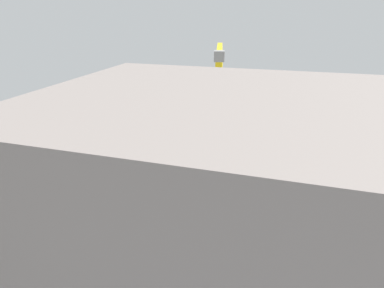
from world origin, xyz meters
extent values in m
plane|color=gray|center=(0.00, 0.00, 0.00)|extent=(186.44, 186.44, 0.00)
cube|color=#665E54|center=(0.00, -20.03, 0.00)|extent=(117.25, 22.52, 0.01)
cube|color=#424244|center=(0.00, 3.90, 0.00)|extent=(116.87, 16.82, 0.01)
cube|color=#9E9EA8|center=(0.00, -24.11, 0.18)|extent=(116.27, 7.96, 0.12)
cube|color=#9E9EA8|center=(0.00, -22.67, 0.18)|extent=(116.27, 7.96, 0.12)
cube|color=#9E9EA8|center=(0.00, -17.40, 0.18)|extent=(116.27, 7.96, 0.12)
cube|color=#9E9EA8|center=(0.00, -15.96, 0.18)|extent=(116.27, 7.96, 0.12)
cube|color=#C63D2D|center=(0.41, -12.49, 3.78)|extent=(62.30, 8.52, 0.31)
cylinder|color=slate|center=(-27.50, -14.38, 1.81)|extent=(0.30, 0.30, 3.63)
cylinder|color=slate|center=(-13.55, -13.44, 1.81)|extent=(0.30, 0.30, 3.63)
cylinder|color=slate|center=(0.41, -12.49, 1.81)|extent=(0.30, 0.30, 3.63)
cylinder|color=slate|center=(14.36, -11.55, 1.81)|extent=(0.30, 0.30, 3.63)
cylinder|color=slate|center=(28.31, -10.61, 1.81)|extent=(0.30, 0.30, 3.63)
cube|color=#B73328|center=(-0.80, -19.06, 3.76)|extent=(58.34, 8.10, 0.31)
cylinder|color=slate|center=(-26.93, -20.82, 1.80)|extent=(0.30, 0.30, 3.61)
cylinder|color=slate|center=(-9.51, -19.65, 1.80)|extent=(0.30, 0.30, 3.61)
cylinder|color=slate|center=(7.90, -18.47, 1.80)|extent=(0.30, 0.30, 3.61)
cylinder|color=slate|center=(25.32, -17.30, 1.80)|extent=(0.30, 0.30, 3.61)
cube|color=black|center=(-29.67, -23.39, 0.50)|extent=(16.12, 3.63, 1.00)
cylinder|color=black|center=(-28.10, -23.28, 2.42)|extent=(12.99, 3.70, 2.84)
cube|color=black|center=(-34.50, -23.71, 1.85)|extent=(3.36, 3.25, 3.69)
cylinder|color=black|center=(-23.19, -22.95, 4.54)|extent=(0.70, 0.70, 1.40)
cube|color=black|center=(-51.79, -23.39, 0.30)|extent=(15.04, 3.29, 0.60)
cube|color=maroon|center=(-51.79, -23.39, 2.45)|extent=(16.74, 3.98, 3.70)
cylinder|color=maroon|center=(-51.79, -23.39, 4.55)|extent=(16.07, 3.93, 2.87)
cube|color=black|center=(13.81, -16.68, 0.30)|extent=(16.28, 3.58, 0.60)
cube|color=#384C72|center=(13.81, -16.68, 2.33)|extent=(18.11, 4.33, 3.46)
cylinder|color=#273550|center=(13.81, -16.68, 4.31)|extent=(17.39, 4.28, 3.12)
cube|color=black|center=(-17.74, 6.90, 0.15)|extent=(4.11, 1.88, 0.30)
cube|color=maroon|center=(-17.74, 6.90, 0.70)|extent=(4.88, 1.99, 0.80)
cube|color=#1E2328|center=(-17.74, 6.90, 1.44)|extent=(2.76, 1.67, 0.68)
cube|color=black|center=(-9.76, 7.45, 0.15)|extent=(4.04, 2.14, 0.30)
cube|color=silver|center=(-9.76, 7.45, 0.70)|extent=(4.78, 2.28, 0.79)
cube|color=#1E2328|center=(-9.76, 7.45, 1.39)|extent=(2.73, 1.87, 0.61)
cube|color=black|center=(-1.48, 6.90, 0.15)|extent=(3.76, 2.10, 0.30)
cube|color=maroon|center=(-1.48, 6.90, 0.71)|extent=(4.44, 2.25, 0.81)
cube|color=#1E2328|center=(-1.48, 6.90, 1.37)|extent=(2.55, 1.83, 0.51)
cube|color=black|center=(7.00, 7.72, 0.15)|extent=(3.53, 1.95, 0.30)
cube|color=#474C51|center=(7.00, 7.72, 0.71)|extent=(4.19, 2.07, 0.82)
cube|color=#1E2328|center=(7.00, 7.72, 1.38)|extent=(2.39, 1.71, 0.51)
cube|color=yellow|center=(8.80, 27.43, 9.04)|extent=(36.71, 21.96, 18.08)
cube|color=#ADA89E|center=(8.80, 27.43, 18.28)|extent=(37.35, 22.60, 0.40)
cube|color=gray|center=(-14.44, 26.55, 0.60)|extent=(3.60, 3.60, 1.20)
cube|color=yellow|center=(-14.44, 26.55, 18.13)|extent=(1.40, 1.40, 36.25)
cube|color=yellow|center=(-13.51, 19.43, 36.85)|extent=(3.82, 20.36, 1.20)
cube|color=gray|center=(-15.02, 31.01, 36.85)|extent=(2.29, 2.64, 2.00)
cube|color=black|center=(3.34, 13.12, 0.25)|extent=(9.58, 2.53, 0.50)
cube|color=silver|center=(2.24, 13.07, 1.81)|extent=(7.39, 2.69, 2.61)
cube|color=#334C8C|center=(6.99, 13.25, 1.69)|extent=(2.29, 2.50, 2.37)
cube|color=black|center=(-3.40, 12.76, 0.25)|extent=(9.68, 2.38, 0.50)
cube|color=silver|center=(-4.43, 12.76, 1.95)|extent=(7.63, 2.62, 2.90)
cube|color=silver|center=(0.40, 12.73, 1.60)|extent=(2.07, 2.59, 2.21)
cube|color=black|center=(20.40, 11.51, 0.25)|extent=(9.07, 2.29, 0.50)
cube|color=silver|center=(19.33, 11.52, 1.80)|extent=(6.94, 2.51, 2.60)
cube|color=#334C8C|center=(23.86, 11.47, 1.79)|extent=(2.16, 2.46, 2.59)
cylinder|color=brown|center=(4.53, -1.99, 1.63)|extent=(0.59, 0.59, 3.27)
sphere|color=#38843D|center=(4.53, -1.99, 4.89)|extent=(4.64, 4.64, 4.64)
cylinder|color=brown|center=(37.64, -1.83, 1.98)|extent=(0.57, 0.57, 3.96)
sphere|color=#38843D|center=(37.64, -1.83, 5.38)|extent=(4.06, 4.06, 4.06)
cylinder|color=brown|center=(28.57, -1.72, 1.28)|extent=(0.50, 0.50, 2.56)
sphere|color=#28662D|center=(28.57, -1.72, 4.03)|extent=(4.20, 4.20, 4.20)
cylinder|color=#333333|center=(-7.23, 8.25, 3.08)|extent=(0.16, 0.16, 6.16)
cube|color=black|center=(-7.23, 8.25, 6.61)|extent=(0.36, 0.36, 0.90)
sphere|color=red|center=(-7.01, 8.25, 6.91)|extent=(0.20, 0.20, 0.20)
camera|label=1|loc=(-23.42, 93.24, 44.71)|focal=29.29mm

